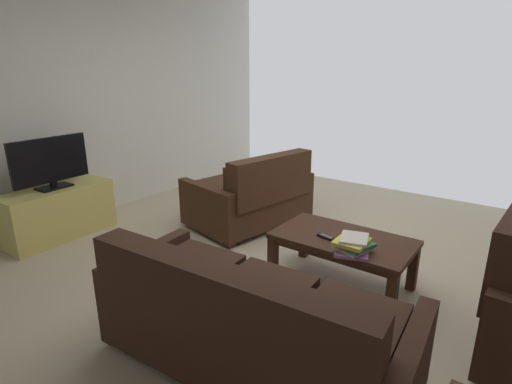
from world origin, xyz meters
The scene contains 9 objects.
ground_plane centered at (0.00, 0.00, 0.00)m, with size 5.44×5.93×0.01m, color beige.
wall_right centered at (2.72, 0.00, 1.41)m, with size 0.12×5.93×2.83m, color silver.
sofa_main centered at (-0.49, 1.21, 0.35)m, with size 1.87×0.91×0.80m.
loveseat_near centered at (0.87, -0.65, 0.35)m, with size 1.10×1.41×0.85m.
coffee_table centered at (-0.50, -0.04, 0.36)m, with size 1.08×0.61×0.42m.
tv_stand centered at (2.32, 0.81, 0.27)m, with size 0.48×1.11×0.54m.
flat_tv centered at (2.32, 0.81, 0.81)m, with size 0.21×0.79×0.52m.
book_stack centered at (-0.67, 0.18, 0.48)m, with size 0.30×0.32×0.12m.
tv_remote centered at (-0.40, 0.07, 0.43)m, with size 0.17×0.07×0.02m.
Camera 1 is at (-1.65, 2.72, 1.71)m, focal length 27.77 mm.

